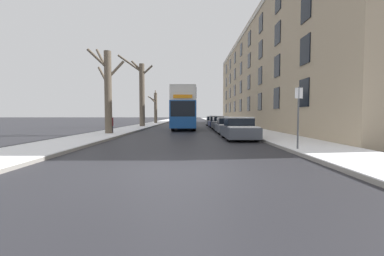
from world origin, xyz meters
TOP-DOWN VIEW (x-y plane):
  - ground_plane at (0.00, 0.00)m, footprint 320.00×320.00m
  - sidewalk_left at (-6.16, 53.00)m, footprint 3.16×130.00m
  - sidewalk_right at (6.16, 53.00)m, footprint 3.16×130.00m
  - terrace_facade_right at (12.24, 28.49)m, footprint 9.10×49.15m
  - bare_tree_left_0 at (-6.02, 12.81)m, footprint 2.74×3.07m
  - bare_tree_left_1 at (-5.85, 25.26)m, footprint 4.12×1.66m
  - bare_tree_left_2 at (-6.04, 38.75)m, footprint 1.70×3.54m
  - double_decker_bus at (-0.35, 21.48)m, footprint 2.50×10.60m
  - parked_car_0 at (3.49, 9.37)m, footprint 1.90×4.25m
  - parked_car_1 at (3.49, 14.74)m, footprint 1.81×4.37m
  - parked_car_2 at (3.49, 19.97)m, footprint 1.70×4.18m
  - parked_car_3 at (3.49, 25.12)m, footprint 1.71×4.14m
  - parked_car_4 at (3.49, 31.01)m, footprint 1.82×4.15m
  - pedestrian_left_sidewalk at (-5.80, 12.85)m, footprint 0.34×0.34m
  - street_sign_post at (4.88, 3.57)m, footprint 0.32×0.07m

SIDE VIEW (x-z plane):
  - ground_plane at x=0.00m, z-range 0.00..0.00m
  - sidewalk_left at x=-6.16m, z-range 0.00..0.16m
  - sidewalk_right at x=6.16m, z-range 0.00..0.16m
  - parked_car_1 at x=3.49m, z-range -0.05..1.31m
  - parked_car_4 at x=3.49m, z-range -0.05..1.32m
  - parked_car_3 at x=3.49m, z-range -0.07..1.39m
  - parked_car_0 at x=3.49m, z-range -0.05..1.39m
  - parked_car_2 at x=3.49m, z-range -0.05..1.40m
  - pedestrian_left_sidewalk at x=-5.80m, z-range 0.08..1.65m
  - street_sign_post at x=4.88m, z-range 0.19..2.91m
  - double_decker_bus at x=-0.35m, z-range 0.29..4.64m
  - bare_tree_left_2 at x=-6.04m, z-range 0.05..6.09m
  - bare_tree_left_0 at x=-6.02m, z-range 0.07..7.01m
  - bare_tree_left_1 at x=-5.85m, z-range -0.10..8.75m
  - terrace_facade_right at x=12.24m, z-range 0.00..13.60m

